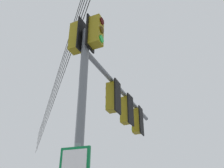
% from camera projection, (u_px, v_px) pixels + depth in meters
% --- Properties ---
extents(signal_mast_assembly, '(4.82, 3.12, 7.06)m').
position_uv_depth(signal_mast_assembly, '(106.00, 101.00, 7.00)').
color(signal_mast_assembly, slate).
rests_on(signal_mast_assembly, ground).
extents(overhead_wire_span, '(32.47, 7.89, 1.77)m').
position_uv_depth(overhead_wire_span, '(78.00, 20.00, 8.87)').
color(overhead_wire_span, black).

